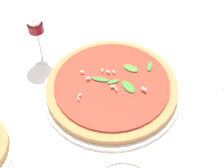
# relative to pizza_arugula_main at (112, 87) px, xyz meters

# --- Properties ---
(ground_plane) EXTENTS (6.00, 6.00, 0.00)m
(ground_plane) POSITION_rel_pizza_arugula_main_xyz_m (-0.02, -0.01, -0.02)
(ground_plane) COLOR white
(pizza_arugula_main) EXTENTS (0.36, 0.36, 0.05)m
(pizza_arugula_main) POSITION_rel_pizza_arugula_main_xyz_m (0.00, 0.00, 0.00)
(pizza_arugula_main) COLOR silver
(pizza_arugula_main) RESTS_ON ground_plane
(wine_glass) EXTENTS (0.08, 0.08, 0.17)m
(wine_glass) POSITION_rel_pizza_arugula_main_xyz_m (0.13, -0.21, 0.11)
(wine_glass) COLOR white
(wine_glass) RESTS_ON ground_plane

